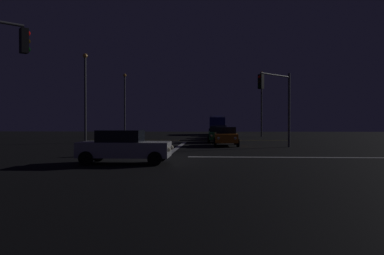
{
  "coord_description": "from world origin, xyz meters",
  "views": [
    {
      "loc": [
        2.62,
        -20.59,
        1.91
      ],
      "look_at": [
        0.89,
        11.91,
        1.5
      ],
      "focal_mm": 34.46,
      "sensor_mm": 36.0,
      "label": 1
    }
  ],
  "objects": [
    {
      "name": "streetlamp_right_far",
      "position": [
        9.41,
        29.91,
        5.13
      ],
      "size": [
        0.44,
        0.44,
        8.88
      ],
      "color": "#424247",
      "rests_on": "ground"
    },
    {
      "name": "box_truck",
      "position": [
        3.52,
        40.35,
        1.71
      ],
      "size": [
        2.68,
        8.28,
        3.08
      ],
      "color": "navy",
      "rests_on": "ground"
    },
    {
      "name": "sedan_green",
      "position": [
        3.26,
        15.83,
        0.8
      ],
      "size": [
        2.02,
        4.33,
        1.57
      ],
      "color": "#14512D",
      "rests_on": "ground"
    },
    {
      "name": "ground",
      "position": [
        0.0,
        0.0,
        -0.05
      ],
      "size": [
        120.0,
        120.0,
        0.1
      ],
      "primitive_type": "cube",
      "color": "black"
    },
    {
      "name": "sedan_silver_crossing",
      "position": [
        -1.48,
        -3.56,
        0.8
      ],
      "size": [
        4.33,
        2.02,
        1.57
      ],
      "color": "#B7B7BC",
      "rests_on": "ground"
    },
    {
      "name": "streetlamp_left_near",
      "position": [
        -9.41,
        13.91,
        4.94
      ],
      "size": [
        0.44,
        0.44,
        8.52
      ],
      "color": "#424247",
      "rests_on": "ground"
    },
    {
      "name": "sedan_black",
      "position": [
        3.9,
        32.45,
        0.8
      ],
      "size": [
        2.02,
        4.33,
        1.57
      ],
      "color": "black",
      "rests_on": "ground"
    },
    {
      "name": "stop_line_north",
      "position": [
        0.0,
        8.31,
        0.0
      ],
      "size": [
        0.35,
        14.23,
        0.01
      ],
      "color": "white",
      "rests_on": "ground"
    },
    {
      "name": "centre_line_ns",
      "position": [
        0.0,
        19.91,
        0.0
      ],
      "size": [
        22.0,
        0.15,
        0.01
      ],
      "color": "yellow",
      "rests_on": "ground"
    },
    {
      "name": "crosswalk_bar_east",
      "position": [
        8.41,
        0.0,
        0.0
      ],
      "size": [
        14.23,
        0.4,
        0.01
      ],
      "color": "white",
      "rests_on": "ground"
    },
    {
      "name": "sedan_orange",
      "position": [
        3.81,
        10.25,
        0.8
      ],
      "size": [
        2.02,
        4.33,
        1.57
      ],
      "color": "#C66014",
      "rests_on": "ground"
    },
    {
      "name": "sedan_red",
      "position": [
        3.31,
        21.27,
        0.8
      ],
      "size": [
        2.02,
        4.33,
        1.57
      ],
      "color": "maroon",
      "rests_on": "ground"
    },
    {
      "name": "traffic_signal_ne",
      "position": [
        7.58,
        7.58,
        3.99
      ],
      "size": [
        2.86,
        2.86,
        5.81
      ],
      "color": "#4C4C51",
      "rests_on": "ground"
    },
    {
      "name": "sedan_gray",
      "position": [
        3.7,
        26.51,
        0.8
      ],
      "size": [
        2.02,
        4.33,
        1.57
      ],
      "color": "slate",
      "rests_on": "ground"
    },
    {
      "name": "streetlamp_left_far",
      "position": [
        -9.41,
        29.91,
        5.05
      ],
      "size": [
        0.44,
        0.44,
        8.73
      ],
      "color": "#424247",
      "rests_on": "ground"
    }
  ]
}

